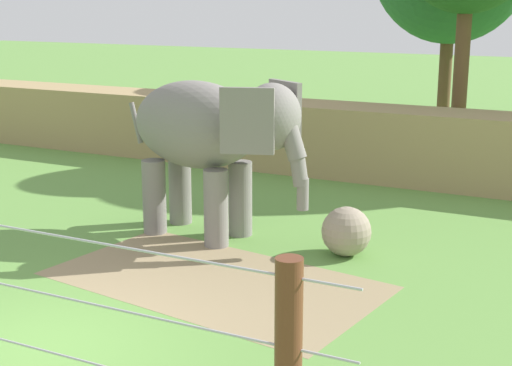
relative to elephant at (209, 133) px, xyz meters
name	(u,v)px	position (x,y,z in m)	size (l,w,h in m)	color
ground_plane	(40,349)	(0.41, -5.60, -2.19)	(120.00, 120.00, 0.00)	#609342
dirt_patch	(214,280)	(1.32, -2.18, -2.18)	(5.80, 3.23, 0.01)	#937F5B
embankment_wall	(340,140)	(0.41, 6.65, -1.21)	(36.00, 1.80, 1.96)	tan
elephant	(209,133)	(0.00, 0.00, 0.00)	(4.45, 2.03, 3.30)	gray
enrichment_ball	(346,231)	(2.94, 0.13, -1.70)	(0.97, 0.97, 0.97)	gray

